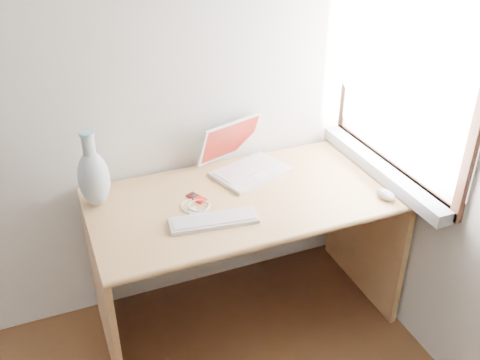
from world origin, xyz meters
name	(u,v)px	position (x,y,z in m)	size (l,w,h in m)	color
window	(400,71)	(1.72, 1.30, 1.28)	(0.11, 0.99, 1.10)	white
desk	(239,224)	(1.01, 1.46, 0.53)	(1.42, 0.71, 0.75)	tan
laptop	(247,160)	(1.12, 1.60, 0.81)	(0.41, 0.39, 0.24)	white
external_keyboard	(214,220)	(0.81, 1.23, 0.76)	(0.39, 0.16, 0.02)	white
mouse	(386,194)	(1.60, 1.12, 0.77)	(0.06, 0.10, 0.04)	white
ipod	(197,198)	(0.80, 1.43, 0.76)	(0.08, 0.11, 0.01)	red
cable_coil	(196,206)	(0.77, 1.37, 0.75)	(0.13, 0.13, 0.01)	white
remote	(193,213)	(0.75, 1.32, 0.75)	(0.03, 0.09, 0.01)	white
vase	(93,176)	(0.37, 1.55, 0.89)	(0.14, 0.14, 0.35)	silver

